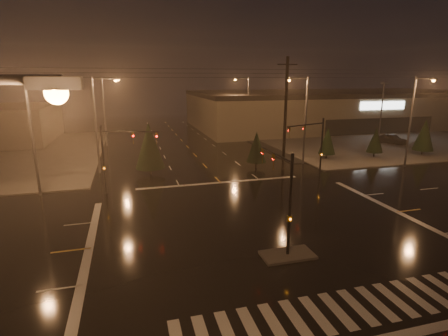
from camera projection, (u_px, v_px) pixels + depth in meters
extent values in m
plane|color=black|center=(262.00, 228.00, 23.60)|extent=(140.00, 140.00, 0.00)
cube|color=#46433E|center=(362.00, 137.00, 59.32)|extent=(36.00, 36.00, 0.12)
cube|color=#46433E|center=(288.00, 255.00, 19.85)|extent=(3.00, 1.60, 0.15)
cube|color=beige|center=(337.00, 311.00, 15.20)|extent=(15.00, 2.60, 0.01)
cube|color=beige|center=(220.00, 183.00, 33.87)|extent=(16.00, 0.50, 0.01)
cube|color=black|center=(395.00, 138.00, 58.74)|extent=(50.00, 24.00, 0.08)
cube|color=#776D55|center=(336.00, 109.00, 74.68)|extent=(60.00, 28.00, 7.00)
cube|color=black|center=(338.00, 93.00, 73.86)|extent=(60.20, 28.20, 0.80)
cube|color=white|center=(383.00, 105.00, 61.10)|extent=(9.00, 0.20, 1.40)
cube|color=black|center=(380.00, 126.00, 62.04)|extent=(22.00, 0.15, 2.80)
cylinder|color=black|center=(290.00, 207.00, 19.12)|extent=(0.18, 0.18, 6.00)
cylinder|color=black|center=(275.00, 154.00, 20.60)|extent=(0.12, 4.50, 0.12)
imported|color=#594707|center=(262.00, 148.00, 22.50)|extent=(0.16, 0.20, 1.00)
cube|color=#594707|center=(289.00, 218.00, 19.30)|extent=(0.25, 0.18, 0.35)
cylinder|color=black|center=(321.00, 148.00, 35.36)|extent=(0.18, 0.18, 6.00)
cylinder|color=black|center=(306.00, 125.00, 33.34)|extent=(4.74, 1.82, 0.12)
imported|color=#594707|center=(289.00, 127.00, 32.09)|extent=(0.24, 0.22, 1.00)
cube|color=#594707|center=(321.00, 154.00, 35.54)|extent=(0.25, 0.18, 0.35)
cylinder|color=black|center=(104.00, 160.00, 29.96)|extent=(0.18, 0.18, 6.00)
cylinder|color=black|center=(130.00, 132.00, 29.14)|extent=(4.74, 1.82, 0.12)
imported|color=#594707|center=(156.00, 133.00, 28.98)|extent=(0.24, 0.22, 1.00)
cube|color=#594707|center=(104.00, 168.00, 30.13)|extent=(0.25, 0.18, 0.35)
cube|color=#38383A|center=(55.00, 83.00, 4.80)|extent=(0.70, 0.30, 0.18)
sphere|color=orange|center=(56.00, 93.00, 4.84)|extent=(0.32, 0.32, 0.32)
cylinder|color=#38383A|center=(96.00, 126.00, 36.21)|extent=(0.24, 0.24, 10.00)
cylinder|color=#38383A|center=(104.00, 78.00, 35.32)|extent=(2.40, 0.14, 0.14)
cube|color=#38383A|center=(115.00, 79.00, 35.61)|extent=(0.70, 0.30, 0.18)
sphere|color=orange|center=(116.00, 80.00, 35.65)|extent=(0.32, 0.32, 0.32)
cylinder|color=#38383A|center=(104.00, 112.00, 51.14)|extent=(0.24, 0.24, 10.00)
cylinder|color=#38383A|center=(110.00, 78.00, 50.26)|extent=(2.40, 0.14, 0.14)
cube|color=#38383A|center=(118.00, 79.00, 50.55)|extent=(0.70, 0.30, 0.18)
sphere|color=orange|center=(118.00, 80.00, 50.58)|extent=(0.32, 0.32, 0.32)
cylinder|color=#38383A|center=(305.00, 121.00, 40.26)|extent=(0.24, 0.24, 10.00)
cylinder|color=#38383A|center=(298.00, 78.00, 38.75)|extent=(2.40, 0.14, 0.14)
cube|color=#38383A|center=(289.00, 79.00, 38.48)|extent=(0.70, 0.30, 0.18)
sphere|color=orange|center=(289.00, 80.00, 38.51)|extent=(0.32, 0.32, 0.32)
cylinder|color=#38383A|center=(248.00, 108.00, 58.93)|extent=(0.24, 0.24, 10.00)
cylinder|color=#38383A|center=(242.00, 78.00, 57.42)|extent=(2.40, 0.14, 0.14)
cube|color=#38383A|center=(235.00, 79.00, 57.15)|extent=(0.70, 0.30, 0.18)
sphere|color=orange|center=(235.00, 80.00, 57.18)|extent=(0.32, 0.32, 0.32)
cylinder|color=#38383A|center=(33.00, 138.00, 28.98)|extent=(0.24, 0.24, 10.00)
cylinder|color=#38383A|center=(20.00, 79.00, 26.66)|extent=(0.14, 2.40, 0.14)
cube|color=#38383A|center=(16.00, 79.00, 25.65)|extent=(0.30, 0.70, 0.18)
sphere|color=orange|center=(16.00, 81.00, 25.68)|extent=(0.32, 0.32, 0.32)
cylinder|color=#38383A|center=(410.00, 123.00, 38.76)|extent=(0.24, 0.24, 10.00)
cylinder|color=#38383A|center=(425.00, 78.00, 36.44)|extent=(0.14, 2.40, 0.14)
cube|color=#38383A|center=(434.00, 79.00, 35.42)|extent=(0.30, 0.70, 0.18)
sphere|color=orange|center=(434.00, 80.00, 35.46)|extent=(0.32, 0.32, 0.32)
cylinder|color=black|center=(285.00, 115.00, 37.24)|extent=(0.32, 0.32, 12.00)
cube|color=black|center=(288.00, 64.00, 35.94)|extent=(2.20, 0.12, 0.12)
cylinder|color=black|center=(326.00, 156.00, 43.59)|extent=(0.18, 0.18, 0.70)
cone|color=black|center=(327.00, 141.00, 43.10)|extent=(2.08, 2.08, 3.25)
cylinder|color=black|center=(374.00, 155.00, 44.59)|extent=(0.18, 0.18, 0.70)
cone|color=black|center=(375.00, 140.00, 44.11)|extent=(2.00, 2.00, 3.12)
cylinder|color=black|center=(422.00, 153.00, 45.83)|extent=(0.18, 0.18, 0.70)
cone|color=black|center=(424.00, 135.00, 45.23)|extent=(2.59, 2.59, 4.04)
cylinder|color=black|center=(151.00, 171.00, 36.75)|extent=(0.18, 0.18, 0.70)
cone|color=black|center=(149.00, 146.00, 36.08)|extent=(3.04, 3.04, 4.74)
cylinder|color=black|center=(256.00, 165.00, 39.42)|extent=(0.18, 0.18, 0.70)
cone|color=black|center=(256.00, 147.00, 38.91)|extent=(2.19, 2.19, 3.42)
imported|color=black|center=(392.00, 139.00, 53.69)|extent=(3.20, 5.05, 1.60)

